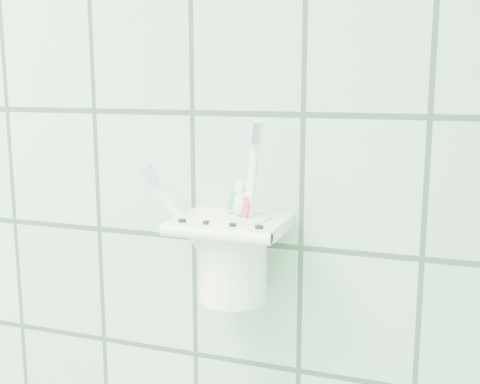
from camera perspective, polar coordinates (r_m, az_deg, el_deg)
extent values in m
cube|color=white|center=(0.75, 0.09, -3.21)|extent=(0.05, 0.02, 0.04)
cube|color=white|center=(0.72, -0.91, -3.10)|extent=(0.13, 0.10, 0.01)
cylinder|color=white|center=(0.67, -2.39, -4.03)|extent=(0.13, 0.01, 0.01)
cylinder|color=black|center=(0.70, -5.53, -2.75)|extent=(0.01, 0.01, 0.00)
cylinder|color=black|center=(0.69, -3.16, -2.96)|extent=(0.01, 0.01, 0.00)
cylinder|color=black|center=(0.68, -0.70, -3.17)|extent=(0.01, 0.01, 0.00)
cylinder|color=black|center=(0.67, 1.83, -3.38)|extent=(0.01, 0.01, 0.00)
cylinder|color=white|center=(0.73, -0.66, -6.27)|extent=(0.08, 0.08, 0.11)
cylinder|color=white|center=(0.72, -0.66, -2.45)|extent=(0.09, 0.09, 0.01)
cylinder|color=black|center=(0.72, -0.66, -2.38)|extent=(0.07, 0.07, 0.00)
cylinder|color=white|center=(0.73, -0.90, -3.60)|extent=(0.09, 0.04, 0.13)
cylinder|color=white|center=(0.72, -0.92, 3.03)|extent=(0.02, 0.01, 0.02)
cube|color=silver|center=(0.71, -1.08, 4.00)|extent=(0.02, 0.02, 0.02)
cube|color=white|center=(0.71, -0.90, 4.06)|extent=(0.02, 0.01, 0.03)
ellipsoid|color=orange|center=(0.72, -1.05, -2.29)|extent=(0.03, 0.01, 0.03)
cylinder|color=white|center=(0.73, -1.91, -2.75)|extent=(0.03, 0.08, 0.17)
cylinder|color=white|center=(0.71, -1.96, 4.99)|extent=(0.01, 0.02, 0.03)
cube|color=silver|center=(0.70, -2.16, 6.15)|extent=(0.02, 0.02, 0.03)
cube|color=white|center=(0.71, -1.94, 6.19)|extent=(0.02, 0.02, 0.03)
ellipsoid|color=green|center=(0.72, -2.10, -1.22)|extent=(0.02, 0.02, 0.03)
cylinder|color=white|center=(0.73, 0.01, -2.69)|extent=(0.04, 0.04, 0.18)
cylinder|color=white|center=(0.71, 0.01, 5.05)|extent=(0.02, 0.02, 0.02)
cube|color=silver|center=(0.70, -0.16, 6.21)|extent=(0.02, 0.02, 0.03)
cube|color=white|center=(0.71, 0.04, 6.26)|extent=(0.02, 0.02, 0.03)
ellipsoid|color=#D83F72|center=(0.72, -0.14, -1.15)|extent=(0.02, 0.02, 0.03)
cube|color=silver|center=(0.75, -1.11, -5.35)|extent=(0.05, 0.03, 0.10)
cube|color=silver|center=(0.76, -1.10, -8.65)|extent=(0.04, 0.01, 0.02)
cone|color=silver|center=(0.74, -1.13, -1.46)|extent=(0.03, 0.03, 0.02)
cylinder|color=white|center=(0.73, -1.13, -0.50)|extent=(0.03, 0.03, 0.03)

